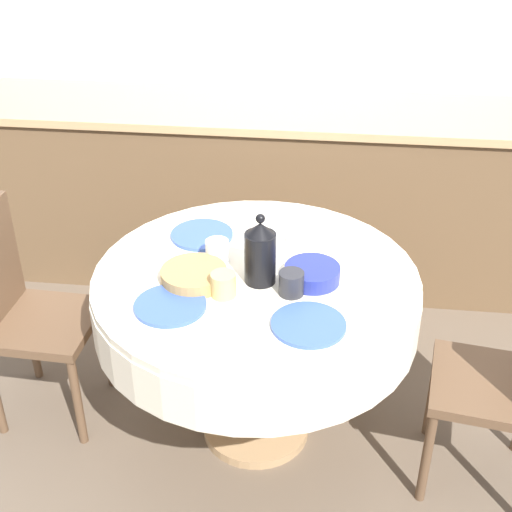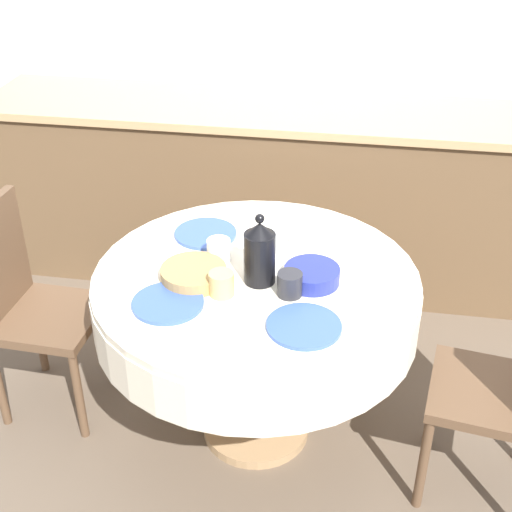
# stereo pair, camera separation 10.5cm
# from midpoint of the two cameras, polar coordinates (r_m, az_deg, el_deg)

# --- Properties ---
(ground_plane) EXTENTS (12.00, 12.00, 0.00)m
(ground_plane) POSITION_cam_midpoint_polar(r_m,az_deg,el_deg) (3.08, 1.00, -13.72)
(ground_plane) COLOR brown
(wall_back) EXTENTS (7.00, 0.05, 2.60)m
(wall_back) POSITION_cam_midpoint_polar(r_m,az_deg,el_deg) (3.88, 4.91, 18.11)
(wall_back) COLOR silver
(wall_back) RESTS_ON ground_plane
(kitchen_counter) EXTENTS (3.24, 0.64, 0.96)m
(kitchen_counter) POSITION_cam_midpoint_polar(r_m,az_deg,el_deg) (3.84, 3.91, 5.00)
(kitchen_counter) COLOR brown
(kitchen_counter) RESTS_ON ground_plane
(dining_table) EXTENTS (1.20, 1.20, 0.78)m
(dining_table) POSITION_cam_midpoint_polar(r_m,az_deg,el_deg) (2.66, 1.13, -3.85)
(dining_table) COLOR tan
(dining_table) RESTS_ON ground_plane
(chair_right) EXTENTS (0.42, 0.42, 0.94)m
(chair_right) POSITION_cam_midpoint_polar(r_m,az_deg,el_deg) (3.02, -16.79, -3.42)
(chair_right) COLOR brown
(chair_right) RESTS_ON ground_plane
(plate_near_left) EXTENTS (0.25, 0.25, 0.01)m
(plate_near_left) POSITION_cam_midpoint_polar(r_m,az_deg,el_deg) (2.44, -5.84, -3.79)
(plate_near_left) COLOR #3856AD
(plate_near_left) RESTS_ON dining_table
(cup_near_left) EXTENTS (0.09, 0.09, 0.09)m
(cup_near_left) POSITION_cam_midpoint_polar(r_m,az_deg,el_deg) (2.46, -1.55, -2.25)
(cup_near_left) COLOR #DBB766
(cup_near_left) RESTS_ON dining_table
(plate_near_right) EXTENTS (0.25, 0.25, 0.01)m
(plate_near_right) POSITION_cam_midpoint_polar(r_m,az_deg,el_deg) (2.33, 5.15, -5.63)
(plate_near_right) COLOR #3856AD
(plate_near_right) RESTS_ON dining_table
(cup_near_right) EXTENTS (0.09, 0.09, 0.09)m
(cup_near_right) POSITION_cam_midpoint_polar(r_m,az_deg,el_deg) (2.47, 3.94, -2.28)
(cup_near_right) COLOR #28282D
(cup_near_right) RESTS_ON dining_table
(plate_far_left) EXTENTS (0.25, 0.25, 0.01)m
(plate_far_left) POSITION_cam_midpoint_polar(r_m,az_deg,el_deg) (2.84, -3.01, 1.80)
(plate_far_left) COLOR #3856AD
(plate_far_left) RESTS_ON dining_table
(cup_far_left) EXTENTS (0.09, 0.09, 0.09)m
(cup_far_left) POSITION_cam_midpoint_polar(r_m,az_deg,el_deg) (2.66, -1.87, 0.44)
(cup_far_left) COLOR white
(cup_far_left) RESTS_ON dining_table
(plate_far_right) EXTENTS (0.25, 0.25, 0.01)m
(plate_far_right) POSITION_cam_midpoint_polar(r_m,az_deg,el_deg) (2.82, 6.22, 1.36)
(plate_far_right) COLOR white
(plate_far_right) RESTS_ON dining_table
(cup_far_right) EXTENTS (0.09, 0.09, 0.09)m
(cup_far_right) POSITION_cam_midpoint_polar(r_m,az_deg,el_deg) (2.70, 2.62, 1.05)
(cup_far_right) COLOR white
(cup_far_right) RESTS_ON dining_table
(coffee_carafe) EXTENTS (0.11, 0.11, 0.27)m
(coffee_carafe) POSITION_cam_midpoint_polar(r_m,az_deg,el_deg) (2.50, 1.50, 0.22)
(coffee_carafe) COLOR black
(coffee_carafe) RESTS_ON dining_table
(bread_basket) EXTENTS (0.24, 0.24, 0.05)m
(bread_basket) POSITION_cam_midpoint_polar(r_m,az_deg,el_deg) (2.55, -3.84, -1.46)
(bread_basket) COLOR #AD844C
(bread_basket) RESTS_ON dining_table
(fruit_bowl) EXTENTS (0.20, 0.20, 0.06)m
(fruit_bowl) POSITION_cam_midpoint_polar(r_m,az_deg,el_deg) (2.55, 5.67, -1.55)
(fruit_bowl) COLOR navy
(fruit_bowl) RESTS_ON dining_table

